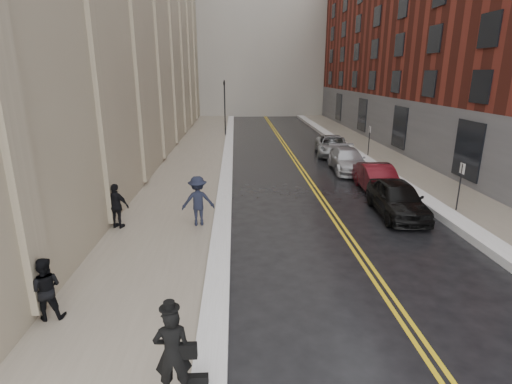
{
  "coord_description": "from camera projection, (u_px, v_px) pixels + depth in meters",
  "views": [
    {
      "loc": [
        -1.61,
        -7.89,
        5.88
      ],
      "look_at": [
        -0.89,
        6.32,
        1.6
      ],
      "focal_mm": 28.0,
      "sensor_mm": 36.0,
      "label": 1
    }
  ],
  "objects": [
    {
      "name": "ground",
      "position": [
        308.0,
        335.0,
        9.32
      ],
      "size": [
        160.0,
        160.0,
        0.0
      ],
      "primitive_type": "plane",
      "color": "black",
      "rests_on": "ground"
    },
    {
      "name": "sidewalk_left",
      "position": [
        189.0,
        171.0,
        24.38
      ],
      "size": [
        4.0,
        64.0,
        0.15
      ],
      "primitive_type": "cube",
      "color": "gray",
      "rests_on": "ground"
    },
    {
      "name": "sidewalk_right",
      "position": [
        405.0,
        169.0,
        25.04
      ],
      "size": [
        3.0,
        64.0,
        0.15
      ],
      "primitive_type": "cube",
      "color": "gray",
      "rests_on": "ground"
    },
    {
      "name": "lane_stripe_a",
      "position": [
        301.0,
        171.0,
        24.74
      ],
      "size": [
        0.12,
        64.0,
        0.01
      ],
      "primitive_type": "cube",
      "color": "gold",
      "rests_on": "ground"
    },
    {
      "name": "lane_stripe_b",
      "position": [
        305.0,
        171.0,
        24.75
      ],
      "size": [
        0.12,
        64.0,
        0.01
      ],
      "primitive_type": "cube",
      "color": "gold",
      "rests_on": "ground"
    },
    {
      "name": "snow_ridge_left",
      "position": [
        227.0,
        170.0,
        24.48
      ],
      "size": [
        0.7,
        60.8,
        0.26
      ],
      "primitive_type": "cube",
      "color": "white",
      "rests_on": "ground"
    },
    {
      "name": "snow_ridge_right",
      "position": [
        376.0,
        168.0,
        24.93
      ],
      "size": [
        0.85,
        60.8,
        0.3
      ],
      "primitive_type": "cube",
      "color": "white",
      "rests_on": "ground"
    },
    {
      "name": "building_right",
      "position": [
        492.0,
        28.0,
        29.58
      ],
      "size": [
        14.0,
        50.0,
        18.0
      ],
      "primitive_type": "cube",
      "color": "maroon",
      "rests_on": "ground"
    },
    {
      "name": "traffic_signal",
      "position": [
        225.0,
        104.0,
        37.0
      ],
      "size": [
        0.18,
        0.15,
        5.2
      ],
      "color": "black",
      "rests_on": "ground"
    },
    {
      "name": "parking_sign_near",
      "position": [
        460.0,
        183.0,
        16.96
      ],
      "size": [
        0.06,
        0.35,
        2.23
      ],
      "color": "black",
      "rests_on": "ground"
    },
    {
      "name": "parking_sign_far",
      "position": [
        369.0,
        138.0,
        28.44
      ],
      "size": [
        0.06,
        0.35,
        2.23
      ],
      "color": "black",
      "rests_on": "ground"
    },
    {
      "name": "car_black",
      "position": [
        397.0,
        198.0,
        16.91
      ],
      "size": [
        2.02,
        4.5,
        1.5
      ],
      "primitive_type": "imported",
      "rotation": [
        0.0,
        0.0,
        -0.06
      ],
      "color": "black",
      "rests_on": "ground"
    },
    {
      "name": "car_maroon",
      "position": [
        378.0,
        179.0,
        20.23
      ],
      "size": [
        1.54,
        4.27,
        1.4
      ],
      "primitive_type": "imported",
      "rotation": [
        0.0,
        0.0,
        -0.01
      ],
      "color": "#4A0D13",
      "rests_on": "ground"
    },
    {
      "name": "car_silver_near",
      "position": [
        348.0,
        160.0,
        24.6
      ],
      "size": [
        2.21,
        4.86,
        1.38
      ],
      "primitive_type": "imported",
      "rotation": [
        0.0,
        0.0,
        -0.06
      ],
      "color": "#ADAFB5",
      "rests_on": "ground"
    },
    {
      "name": "car_silver_far",
      "position": [
        332.0,
        146.0,
        29.44
      ],
      "size": [
        2.95,
        5.27,
        1.39
      ],
      "primitive_type": "imported",
      "rotation": [
        0.0,
        0.0,
        -0.13
      ],
      "color": "#A0A4A8",
      "rests_on": "ground"
    },
    {
      "name": "pedestrian_main",
      "position": [
        173.0,
        353.0,
        7.13
      ],
      "size": [
        0.71,
        0.51,
        1.83
      ],
      "primitive_type": "imported",
      "rotation": [
        0.0,
        0.0,
        3.25
      ],
      "color": "black",
      "rests_on": "sidewalk_left"
    },
    {
      "name": "pedestrian_a",
      "position": [
        45.0,
        289.0,
        9.49
      ],
      "size": [
        0.85,
        0.71,
        1.58
      ],
      "primitive_type": "imported",
      "rotation": [
        0.0,
        0.0,
        3.3
      ],
      "color": "black",
      "rests_on": "sidewalk_left"
    },
    {
      "name": "pedestrian_b",
      "position": [
        198.0,
        201.0,
        15.38
      ],
      "size": [
        1.34,
        0.88,
        1.95
      ],
      "primitive_type": "imported",
      "rotation": [
        0.0,
        0.0,
        3.27
      ],
      "color": "black",
      "rests_on": "sidewalk_left"
    },
    {
      "name": "pedestrian_c",
      "position": [
        117.0,
        206.0,
        15.1
      ],
      "size": [
        1.1,
        0.72,
        1.74
      ],
      "primitive_type": "imported",
      "rotation": [
        0.0,
        0.0,
        2.83
      ],
      "color": "black",
      "rests_on": "sidewalk_left"
    }
  ]
}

